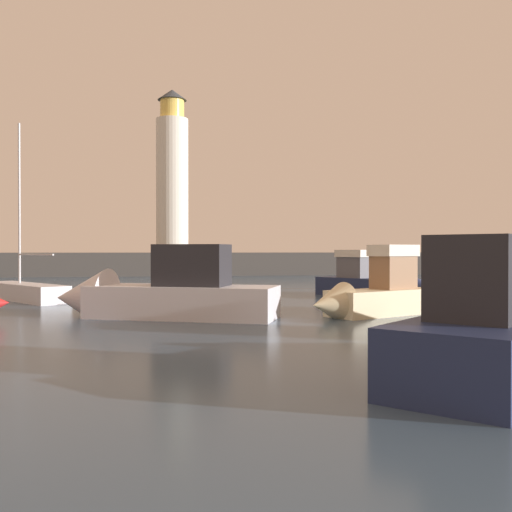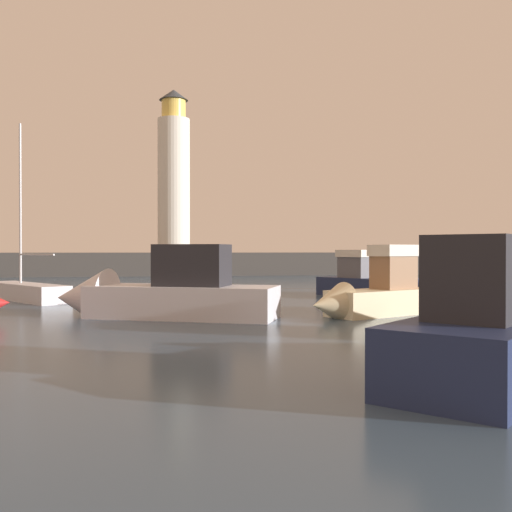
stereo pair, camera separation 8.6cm
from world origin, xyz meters
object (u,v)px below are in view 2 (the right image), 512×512
Objects in this scene: motorboat_1 at (504,329)px; motorboat_6 at (153,294)px; sailboat_moored at (26,291)px; lighthouse at (174,176)px; motorboat_4 at (380,283)px; motorboat_0 at (372,294)px.

motorboat_1 is 13.61m from motorboat_6.
motorboat_1 reaches higher than motorboat_6.
sailboat_moored is at bearing 127.19° from motorboat_6.
lighthouse reaches higher than motorboat_1.
lighthouse is at bearing 108.54° from motorboat_4.
motorboat_6 is at bearing 173.85° from motorboat_0.
motorboat_0 is at bearing -32.39° from sailboat_moored.
sailboat_moored is at bearing 176.45° from motorboat_4.
motorboat_4 is 0.79× the size of motorboat_6.
motorboat_4 is at bearing 76.28° from motorboat_1.
motorboat_4 is at bearing -71.46° from lighthouse.
motorboat_4 is (3.54, 8.30, -0.05)m from motorboat_0.
lighthouse reaches higher than sailboat_moored.
motorboat_1 is 0.78× the size of motorboat_6.
lighthouse reaches higher than motorboat_4.
lighthouse is at bearing 74.95° from sailboat_moored.
lighthouse reaches higher than motorboat_0.
motorboat_6 is at bearing -92.31° from lighthouse.
motorboat_0 is at bearing -113.10° from motorboat_4.
motorboat_6 reaches higher than motorboat_4.
lighthouse reaches higher than motorboat_6.
motorboat_4 is at bearing -3.55° from sailboat_moored.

